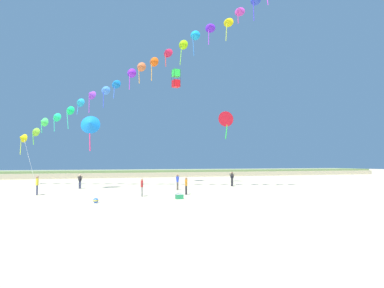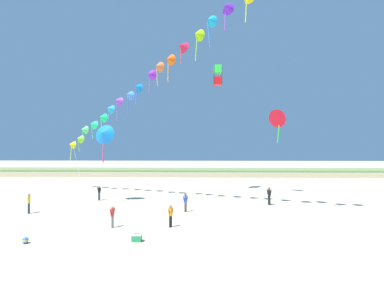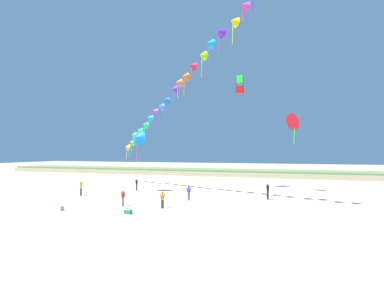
# 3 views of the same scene
# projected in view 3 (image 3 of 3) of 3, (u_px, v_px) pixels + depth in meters

# --- Properties ---
(ground_plane) EXTENTS (240.00, 240.00, 0.00)m
(ground_plane) POSITION_uv_depth(u_px,v_px,m) (127.00, 225.00, 21.31)
(ground_plane) COLOR #C1B28E
(dune_ridge) EXTENTS (120.00, 9.76, 1.32)m
(dune_ridge) POSITION_uv_depth(u_px,v_px,m) (240.00, 173.00, 65.47)
(dune_ridge) COLOR tan
(dune_ridge) RESTS_ON ground
(person_near_left) EXTENTS (0.49, 0.42, 1.62)m
(person_near_left) POSITION_uv_depth(u_px,v_px,m) (189.00, 192.00, 32.04)
(person_near_left) COLOR #726656
(person_near_left) RESTS_ON ground
(person_near_right) EXTENTS (0.23, 0.59, 1.68)m
(person_near_right) POSITION_uv_depth(u_px,v_px,m) (81.00, 188.00, 35.38)
(person_near_right) COLOR #282D4C
(person_near_right) RESTS_ON ground
(person_mid_center) EXTENTS (0.40, 0.46, 1.55)m
(person_mid_center) POSITION_uv_depth(u_px,v_px,m) (162.00, 199.00, 27.53)
(person_mid_center) COLOR black
(person_mid_center) RESTS_ON ground
(person_far_left) EXTENTS (0.53, 0.31, 1.58)m
(person_far_left) POSITION_uv_depth(u_px,v_px,m) (137.00, 184.00, 40.31)
(person_far_left) COLOR #282D4C
(person_far_left) RESTS_ON ground
(person_far_right) EXTENTS (0.28, 0.52, 1.54)m
(person_far_right) POSITION_uv_depth(u_px,v_px,m) (123.00, 197.00, 28.60)
(person_far_right) COLOR gray
(person_far_right) RESTS_ON ground
(person_far_center) EXTENTS (0.44, 0.54, 1.74)m
(person_far_center) POSITION_uv_depth(u_px,v_px,m) (268.00, 190.00, 32.67)
(person_far_center) COLOR black
(person_far_center) RESTS_ON ground
(kite_banner_string) EXTENTS (26.40, 19.46, 21.33)m
(kite_banner_string) POSITION_uv_depth(u_px,v_px,m) (175.00, 88.00, 38.37)
(kite_banner_string) COLOR yellow
(large_kite_low_lead) EXTENTS (2.26, 1.61, 4.03)m
(large_kite_low_lead) POSITION_uv_depth(u_px,v_px,m) (137.00, 138.00, 38.86)
(large_kite_low_lead) COLOR blue
(large_kite_mid_trail) EXTENTS (1.06, 1.06, 2.51)m
(large_kite_mid_trail) POSITION_uv_depth(u_px,v_px,m) (240.00, 85.00, 42.52)
(large_kite_mid_trail) COLOR red
(large_kite_high_solo) EXTENTS (2.57, 2.53, 4.18)m
(large_kite_high_solo) POSITION_uv_depth(u_px,v_px,m) (294.00, 121.00, 38.88)
(large_kite_high_solo) COLOR red
(beach_cooler) EXTENTS (0.58, 0.41, 0.46)m
(beach_cooler) POSITION_uv_depth(u_px,v_px,m) (128.00, 211.00, 24.99)
(beach_cooler) COLOR #23844C
(beach_cooler) RESTS_ON ground
(beach_ball) EXTENTS (0.36, 0.36, 0.36)m
(beach_ball) POSITION_uv_depth(u_px,v_px,m) (62.00, 208.00, 26.51)
(beach_ball) COLOR blue
(beach_ball) RESTS_ON ground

